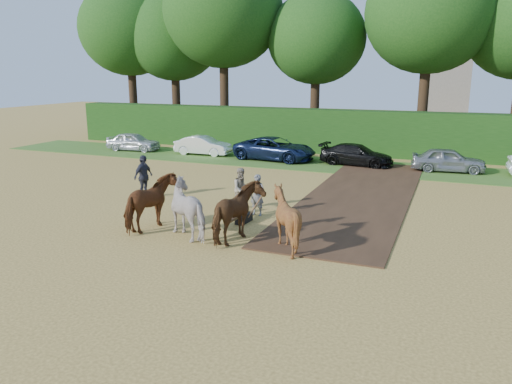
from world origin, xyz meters
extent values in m
plane|color=gold|center=(0.00, 0.00, 0.00)|extent=(120.00, 120.00, 0.00)
cube|color=#472D1C|center=(1.50, 7.00, 0.03)|extent=(4.50, 17.00, 0.05)
cube|color=#38601E|center=(0.00, 14.00, 0.01)|extent=(50.00, 5.00, 0.03)
cube|color=#14380F|center=(0.00, 18.50, 1.50)|extent=(46.00, 1.60, 3.00)
imported|color=#B7A990|center=(-2.62, 2.85, 0.87)|extent=(1.06, 1.06, 1.74)
imported|color=#292B37|center=(-7.48, 3.00, 0.97)|extent=(0.60, 1.19, 1.94)
imported|color=brown|center=(-4.55, -0.80, 0.98)|extent=(1.27, 2.41, 1.96)
imported|color=silver|center=(-2.86, -0.81, 0.98)|extent=(2.10, 1.84, 1.96)
imported|color=brown|center=(-1.17, -0.83, 0.98)|extent=(1.27, 2.41, 1.96)
imported|color=brown|center=(0.52, -0.85, 0.98)|extent=(1.75, 1.93, 1.97)
cube|color=black|center=(-1.82, 1.20, 0.16)|extent=(0.40, 0.87, 0.33)
cube|color=brown|center=(-1.88, 0.64, 0.33)|extent=(0.22, 1.31, 0.09)
cylinder|color=brown|center=(-1.98, 1.73, 0.51)|extent=(0.10, 0.95, 0.69)
cylinder|color=brown|center=(-1.57, 1.69, 0.51)|extent=(0.27, 0.94, 0.69)
imported|color=gray|center=(-1.72, 2.32, 0.82)|extent=(0.63, 0.45, 1.64)
imported|color=silver|center=(-16.03, 14.25, 0.65)|extent=(3.96, 1.85, 1.31)
imported|color=white|center=(-10.54, 14.49, 0.64)|extent=(3.93, 1.45, 1.29)
imported|color=#152143|center=(-5.34, 14.40, 0.73)|extent=(5.49, 2.96, 1.46)
imported|color=black|center=(-0.14, 14.53, 0.64)|extent=(4.58, 2.27, 1.28)
imported|color=gray|center=(5.06, 14.46, 0.68)|extent=(4.15, 2.00, 1.37)
cylinder|color=#382616|center=(-21.00, 21.50, 2.93)|extent=(0.70, 0.70, 5.85)
ellipsoid|color=#163F11|center=(-21.00, 21.50, 9.00)|extent=(8.40, 8.40, 7.73)
cylinder|color=#382616|center=(-17.00, 22.00, 2.70)|extent=(0.70, 0.70, 5.40)
ellipsoid|color=#163F11|center=(-17.00, 22.00, 8.32)|extent=(7.80, 7.80, 7.18)
cylinder|color=#382616|center=(-12.00, 21.00, 3.26)|extent=(0.70, 0.70, 6.53)
ellipsoid|color=#163F11|center=(-12.00, 21.00, 9.97)|extent=(9.20, 9.20, 8.46)
cylinder|color=#382616|center=(-5.00, 22.50, 2.59)|extent=(0.70, 0.70, 5.17)
ellipsoid|color=#163F11|center=(-5.00, 22.50, 7.95)|extent=(7.40, 7.40, 6.81)
cylinder|color=#382616|center=(3.00, 21.50, 3.04)|extent=(0.70, 0.70, 6.08)
ellipsoid|color=#163F11|center=(3.00, 21.50, 9.30)|extent=(8.60, 8.60, 7.91)
cube|color=slate|center=(4.00, 55.00, 4.50)|extent=(5.00, 5.00, 9.00)
camera|label=1|loc=(5.33, -15.36, 5.58)|focal=35.00mm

